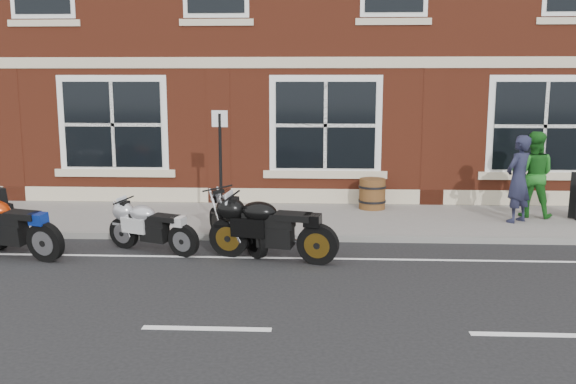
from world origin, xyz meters
name	(u,v)px	position (x,y,z in m)	size (l,w,h in m)	color
ground	(238,261)	(0.00, 0.00, 0.00)	(80.00, 80.00, 0.00)	black
sidewalk	(255,219)	(0.00, 3.00, 0.06)	(30.00, 3.00, 0.12)	slate
kerb	(247,237)	(0.00, 1.42, 0.06)	(30.00, 0.16, 0.12)	slate
moto_sport_red	(7,224)	(-3.97, 0.06, 0.58)	(2.17, 0.80, 1.00)	black
moto_sport_black	(270,226)	(0.55, 0.08, 0.59)	(2.23, 0.70, 1.02)	black
moto_sport_silver	(152,225)	(-1.58, 0.50, 0.49)	(1.78, 0.85, 0.85)	black
moto_naked_black	(237,218)	(-0.11, 0.85, 0.55)	(1.28, 1.84, 0.95)	black
pedestrian_left	(518,179)	(5.43, 2.73, 1.02)	(0.65, 0.43, 1.80)	#1B1D32
pedestrian_right	(533,174)	(5.90, 3.29, 1.03)	(0.89, 0.69, 1.83)	#1C641D
barrel_planter	(372,194)	(2.57, 3.97, 0.46)	(0.62, 0.62, 0.69)	#422C11
parking_sign	(220,159)	(-0.61, 2.20, 1.45)	(0.32, 0.08, 2.30)	black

